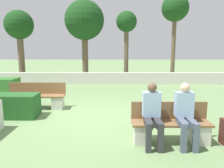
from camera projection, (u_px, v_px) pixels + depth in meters
ground_plane at (94, 115)px, 6.82m from camera, size 60.00×60.00×0.00m
perimeter_wall at (103, 78)px, 12.42m from camera, size 14.20×0.30×0.67m
bench_front at (170, 128)px, 4.83m from camera, size 1.72×0.49×0.88m
bench_left_side at (36, 99)px, 7.49m from camera, size 1.97×0.48×0.88m
person_seated_man at (152, 112)px, 4.63m from camera, size 0.38×0.64×1.35m
person_seated_woman at (186, 112)px, 4.62m from camera, size 0.38×0.64×1.35m
hedge_block_near_left at (1, 106)px, 6.59m from camera, size 2.19×0.70×0.70m
tree_leftmost at (19, 27)px, 13.04m from camera, size 1.71×1.71×4.26m
tree_center_left at (84, 21)px, 13.40m from camera, size 2.42×2.42×4.93m
tree_center_right at (126, 25)px, 13.22m from camera, size 1.26×1.26×4.24m
tree_rightmost at (175, 10)px, 12.87m from camera, size 1.59×1.59×5.16m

